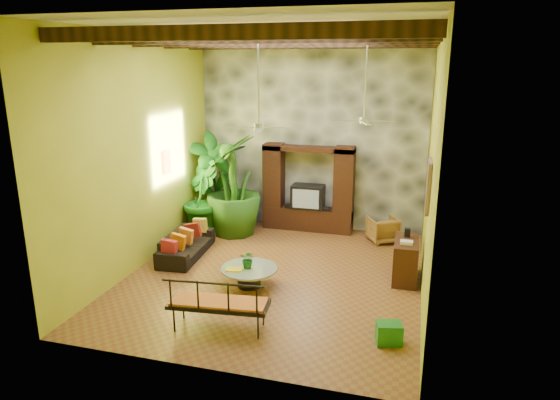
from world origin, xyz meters
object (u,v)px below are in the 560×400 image
(ceiling_fan_front, at_px, (259,116))
(tall_plant_b, at_px, (200,198))
(entertainment_center, at_px, (308,195))
(sofa, at_px, (186,244))
(green_bin, at_px, (389,333))
(ceiling_fan_back, at_px, (364,110))
(coffee_table, at_px, (249,274))
(tall_plant_c, at_px, (233,186))
(tall_plant_a, at_px, (214,181))
(wicker_armchair, at_px, (383,230))
(iron_bench, at_px, (217,302))
(side_console, at_px, (405,260))

(ceiling_fan_front, distance_m, tall_plant_b, 4.16)
(entertainment_center, bearing_deg, sofa, -130.92)
(sofa, bearing_deg, green_bin, -122.39)
(ceiling_fan_back, bearing_deg, coffee_table, -136.41)
(entertainment_center, height_order, ceiling_fan_front, ceiling_fan_front)
(tall_plant_c, distance_m, coffee_table, 3.42)
(tall_plant_a, height_order, tall_plant_b, tall_plant_a)
(sofa, bearing_deg, ceiling_fan_back, -84.12)
(coffee_table, bearing_deg, tall_plant_b, 130.22)
(tall_plant_c, bearing_deg, wicker_armchair, 6.67)
(tall_plant_a, xyz_separation_m, green_bin, (4.99, -4.71, -1.13))
(entertainment_center, distance_m, wicker_armchair, 2.17)
(sofa, relative_size, green_bin, 4.83)
(ceiling_fan_front, relative_size, sofa, 0.96)
(tall_plant_c, bearing_deg, entertainment_center, 26.02)
(wicker_armchair, distance_m, tall_plant_b, 4.73)
(entertainment_center, xyz_separation_m, ceiling_fan_front, (-0.20, -3.54, 2.44))
(iron_bench, bearing_deg, wicker_armchair, 59.30)
(coffee_table, bearing_deg, tall_plant_a, 122.84)
(entertainment_center, bearing_deg, wicker_armchair, -11.85)
(sofa, bearing_deg, side_console, -93.91)
(iron_bench, bearing_deg, ceiling_fan_front, 80.77)
(green_bin, bearing_deg, tall_plant_b, 141.58)
(ceiling_fan_front, bearing_deg, tall_plant_b, 135.08)
(sofa, xyz_separation_m, side_console, (4.95, 0.05, 0.15))
(wicker_armchair, xyz_separation_m, iron_bench, (-2.33, -5.15, 0.21))
(ceiling_fan_back, distance_m, iron_bench, 5.01)
(ceiling_fan_back, distance_m, green_bin, 4.67)
(wicker_armchair, bearing_deg, ceiling_fan_front, 25.92)
(sofa, xyz_separation_m, green_bin, (4.80, -2.54, -0.11))
(sofa, xyz_separation_m, tall_plant_c, (0.51, 1.78, 1.02))
(tall_plant_b, relative_size, coffee_table, 1.73)
(ceiling_fan_back, distance_m, coffee_table, 4.14)
(ceiling_fan_front, xyz_separation_m, iron_bench, (-0.10, -2.04, -2.87))
(entertainment_center, distance_m, tall_plant_b, 2.84)
(sofa, relative_size, tall_plant_b, 0.99)
(ceiling_fan_front, xyz_separation_m, ceiling_fan_back, (1.80, 1.60, 0.00))
(ceiling_fan_front, height_order, coffee_table, ceiling_fan_front)
(sofa, bearing_deg, iron_bench, -150.17)
(ceiling_fan_back, xyz_separation_m, side_console, (1.05, -0.66, -2.97))
(ceiling_fan_back, xyz_separation_m, green_bin, (0.90, -3.25, -3.23))
(wicker_armchair, bearing_deg, ceiling_fan_back, 45.66)
(tall_plant_b, distance_m, tall_plant_c, 0.91)
(wicker_armchair, bearing_deg, tall_plant_a, -27.71)
(tall_plant_b, distance_m, side_console, 5.47)
(entertainment_center, height_order, sofa, entertainment_center)
(coffee_table, bearing_deg, iron_bench, -88.39)
(wicker_armchair, distance_m, tall_plant_c, 3.97)
(sofa, relative_size, wicker_armchair, 2.80)
(wicker_armchair, distance_m, iron_bench, 5.66)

